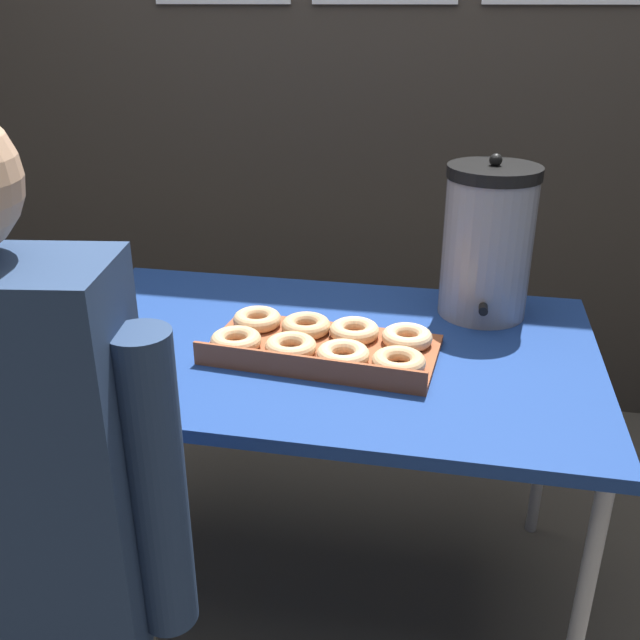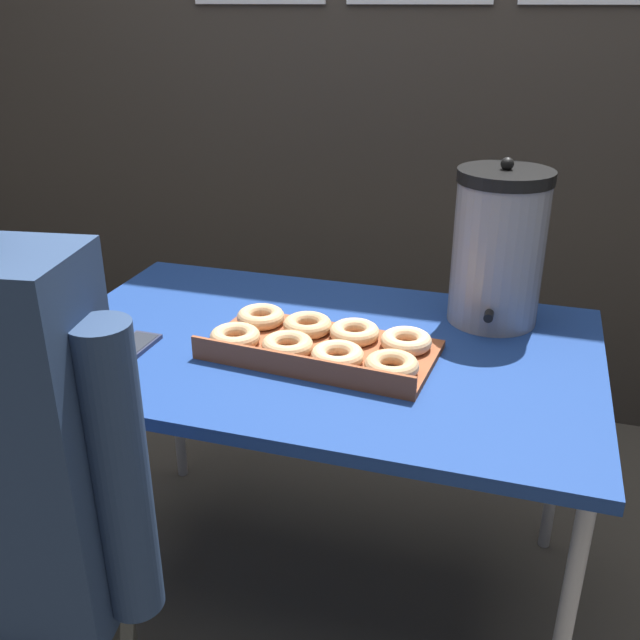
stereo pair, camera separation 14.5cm
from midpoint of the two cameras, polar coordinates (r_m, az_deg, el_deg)
name	(u,v)px [view 1 (the left image)]	position (r m, az deg, el deg)	size (l,w,h in m)	color
ground_plane	(318,586)	(2.01, -2.38, -20.59)	(12.00, 12.00, 0.00)	#4C473F
back_wall	(386,0)	(2.54, 3.52, 24.22)	(6.00, 0.11, 2.83)	#38332D
folding_table	(317,363)	(1.61, -2.78, -3.55)	(1.23, 0.77, 0.71)	navy
donut_box	(323,343)	(1.54, -2.49, -1.95)	(0.51, 0.30, 0.05)	brown
coffee_urn	(488,242)	(1.71, 10.92, 6.11)	(0.22, 0.24, 0.39)	#939399
cell_phone	(130,356)	(1.60, -17.48, -2.81)	(0.07, 0.14, 0.01)	#2D334C
person_seated	(18,557)	(1.26, -26.21, -16.78)	(0.53, 0.27, 1.32)	#33332D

